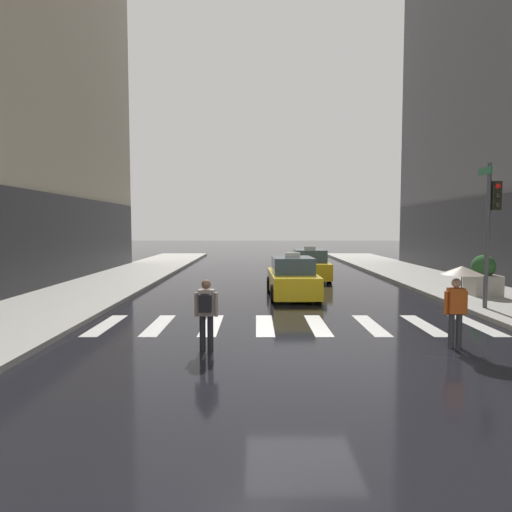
# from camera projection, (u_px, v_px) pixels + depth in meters

# --- Properties ---
(ground_plane) EXTENTS (160.00, 160.00, 0.00)m
(ground_plane) POSITION_uv_depth(u_px,v_px,m) (301.00, 355.00, 9.84)
(ground_plane) COLOR black
(crosswalk_markings) EXTENTS (11.30, 2.80, 0.01)m
(crosswalk_markings) POSITION_uv_depth(u_px,v_px,m) (290.00, 325.00, 12.83)
(crosswalk_markings) COLOR silver
(crosswalk_markings) RESTS_ON ground
(traffic_light_pole) EXTENTS (0.44, 0.84, 4.80)m
(traffic_light_pole) POSITION_uv_depth(u_px,v_px,m) (490.00, 215.00, 14.56)
(traffic_light_pole) COLOR #47474C
(traffic_light_pole) RESTS_ON curb_right
(taxi_lead) EXTENTS (2.02, 4.58, 1.80)m
(taxi_lead) POSITION_uv_depth(u_px,v_px,m) (292.00, 279.00, 18.13)
(taxi_lead) COLOR yellow
(taxi_lead) RESTS_ON ground
(taxi_second) EXTENTS (1.94, 4.55, 1.80)m
(taxi_second) POSITION_uv_depth(u_px,v_px,m) (309.00, 266.00, 24.00)
(taxi_second) COLOR yellow
(taxi_second) RESTS_ON ground
(pedestrian_with_umbrella) EXTENTS (0.96, 0.96, 1.94)m
(pedestrian_with_umbrella) POSITION_uv_depth(u_px,v_px,m) (459.00, 284.00, 10.37)
(pedestrian_with_umbrella) COLOR #333338
(pedestrian_with_umbrella) RESTS_ON ground
(pedestrian_with_backpack) EXTENTS (0.55, 0.43, 1.65)m
(pedestrian_with_backpack) POSITION_uv_depth(u_px,v_px,m) (205.00, 309.00, 10.12)
(pedestrian_with_backpack) COLOR black
(pedestrian_with_backpack) RESTS_ON ground
(planter_near_corner) EXTENTS (1.10, 1.10, 1.60)m
(planter_near_corner) POSITION_uv_depth(u_px,v_px,m) (482.00, 277.00, 17.46)
(planter_near_corner) COLOR #A8A399
(planter_near_corner) RESTS_ON curb_right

